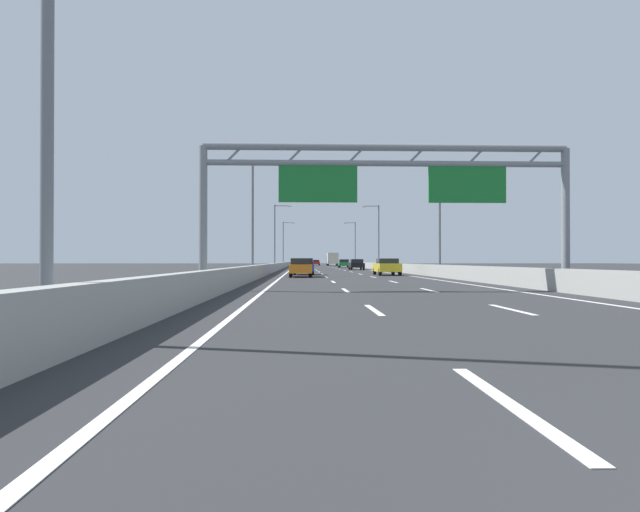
# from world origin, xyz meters

# --- Properties ---
(ground_plane) EXTENTS (260.00, 260.00, 0.00)m
(ground_plane) POSITION_xyz_m (0.00, 100.00, 0.00)
(ground_plane) COLOR #2D2D30
(lane_dash_left_0) EXTENTS (0.16, 3.00, 0.01)m
(lane_dash_left_0) POSITION_xyz_m (-1.80, 3.50, 0.01)
(lane_dash_left_0) COLOR white
(lane_dash_left_0) RESTS_ON ground_plane
(lane_dash_left_1) EXTENTS (0.16, 3.00, 0.01)m
(lane_dash_left_1) POSITION_xyz_m (-1.80, 12.50, 0.01)
(lane_dash_left_1) COLOR white
(lane_dash_left_1) RESTS_ON ground_plane
(lane_dash_left_2) EXTENTS (0.16, 3.00, 0.01)m
(lane_dash_left_2) POSITION_xyz_m (-1.80, 21.50, 0.01)
(lane_dash_left_2) COLOR white
(lane_dash_left_2) RESTS_ON ground_plane
(lane_dash_left_3) EXTENTS (0.16, 3.00, 0.01)m
(lane_dash_left_3) POSITION_xyz_m (-1.80, 30.50, 0.01)
(lane_dash_left_3) COLOR white
(lane_dash_left_3) RESTS_ON ground_plane
(lane_dash_left_4) EXTENTS (0.16, 3.00, 0.01)m
(lane_dash_left_4) POSITION_xyz_m (-1.80, 39.50, 0.01)
(lane_dash_left_4) COLOR white
(lane_dash_left_4) RESTS_ON ground_plane
(lane_dash_left_5) EXTENTS (0.16, 3.00, 0.01)m
(lane_dash_left_5) POSITION_xyz_m (-1.80, 48.50, 0.01)
(lane_dash_left_5) COLOR white
(lane_dash_left_5) RESTS_ON ground_plane
(lane_dash_left_6) EXTENTS (0.16, 3.00, 0.01)m
(lane_dash_left_6) POSITION_xyz_m (-1.80, 57.50, 0.01)
(lane_dash_left_6) COLOR white
(lane_dash_left_6) RESTS_ON ground_plane
(lane_dash_left_7) EXTENTS (0.16, 3.00, 0.01)m
(lane_dash_left_7) POSITION_xyz_m (-1.80, 66.50, 0.01)
(lane_dash_left_7) COLOR white
(lane_dash_left_7) RESTS_ON ground_plane
(lane_dash_left_8) EXTENTS (0.16, 3.00, 0.01)m
(lane_dash_left_8) POSITION_xyz_m (-1.80, 75.50, 0.01)
(lane_dash_left_8) COLOR white
(lane_dash_left_8) RESTS_ON ground_plane
(lane_dash_left_9) EXTENTS (0.16, 3.00, 0.01)m
(lane_dash_left_9) POSITION_xyz_m (-1.80, 84.50, 0.01)
(lane_dash_left_9) COLOR white
(lane_dash_left_9) RESTS_ON ground_plane
(lane_dash_left_10) EXTENTS (0.16, 3.00, 0.01)m
(lane_dash_left_10) POSITION_xyz_m (-1.80, 93.50, 0.01)
(lane_dash_left_10) COLOR white
(lane_dash_left_10) RESTS_ON ground_plane
(lane_dash_left_11) EXTENTS (0.16, 3.00, 0.01)m
(lane_dash_left_11) POSITION_xyz_m (-1.80, 102.50, 0.01)
(lane_dash_left_11) COLOR white
(lane_dash_left_11) RESTS_ON ground_plane
(lane_dash_left_12) EXTENTS (0.16, 3.00, 0.01)m
(lane_dash_left_12) POSITION_xyz_m (-1.80, 111.50, 0.01)
(lane_dash_left_12) COLOR white
(lane_dash_left_12) RESTS_ON ground_plane
(lane_dash_left_13) EXTENTS (0.16, 3.00, 0.01)m
(lane_dash_left_13) POSITION_xyz_m (-1.80, 120.50, 0.01)
(lane_dash_left_13) COLOR white
(lane_dash_left_13) RESTS_ON ground_plane
(lane_dash_left_14) EXTENTS (0.16, 3.00, 0.01)m
(lane_dash_left_14) POSITION_xyz_m (-1.80, 129.50, 0.01)
(lane_dash_left_14) COLOR white
(lane_dash_left_14) RESTS_ON ground_plane
(lane_dash_left_15) EXTENTS (0.16, 3.00, 0.01)m
(lane_dash_left_15) POSITION_xyz_m (-1.80, 138.50, 0.01)
(lane_dash_left_15) COLOR white
(lane_dash_left_15) RESTS_ON ground_plane
(lane_dash_left_16) EXTENTS (0.16, 3.00, 0.01)m
(lane_dash_left_16) POSITION_xyz_m (-1.80, 147.50, 0.01)
(lane_dash_left_16) COLOR white
(lane_dash_left_16) RESTS_ON ground_plane
(lane_dash_left_17) EXTENTS (0.16, 3.00, 0.01)m
(lane_dash_left_17) POSITION_xyz_m (-1.80, 156.50, 0.01)
(lane_dash_left_17) COLOR white
(lane_dash_left_17) RESTS_ON ground_plane
(lane_dash_right_1) EXTENTS (0.16, 3.00, 0.01)m
(lane_dash_right_1) POSITION_xyz_m (1.80, 12.50, 0.01)
(lane_dash_right_1) COLOR white
(lane_dash_right_1) RESTS_ON ground_plane
(lane_dash_right_2) EXTENTS (0.16, 3.00, 0.01)m
(lane_dash_right_2) POSITION_xyz_m (1.80, 21.50, 0.01)
(lane_dash_right_2) COLOR white
(lane_dash_right_2) RESTS_ON ground_plane
(lane_dash_right_3) EXTENTS (0.16, 3.00, 0.01)m
(lane_dash_right_3) POSITION_xyz_m (1.80, 30.50, 0.01)
(lane_dash_right_3) COLOR white
(lane_dash_right_3) RESTS_ON ground_plane
(lane_dash_right_4) EXTENTS (0.16, 3.00, 0.01)m
(lane_dash_right_4) POSITION_xyz_m (1.80, 39.50, 0.01)
(lane_dash_right_4) COLOR white
(lane_dash_right_4) RESTS_ON ground_plane
(lane_dash_right_5) EXTENTS (0.16, 3.00, 0.01)m
(lane_dash_right_5) POSITION_xyz_m (1.80, 48.50, 0.01)
(lane_dash_right_5) COLOR white
(lane_dash_right_5) RESTS_ON ground_plane
(lane_dash_right_6) EXTENTS (0.16, 3.00, 0.01)m
(lane_dash_right_6) POSITION_xyz_m (1.80, 57.50, 0.01)
(lane_dash_right_6) COLOR white
(lane_dash_right_6) RESTS_ON ground_plane
(lane_dash_right_7) EXTENTS (0.16, 3.00, 0.01)m
(lane_dash_right_7) POSITION_xyz_m (1.80, 66.50, 0.01)
(lane_dash_right_7) COLOR white
(lane_dash_right_7) RESTS_ON ground_plane
(lane_dash_right_8) EXTENTS (0.16, 3.00, 0.01)m
(lane_dash_right_8) POSITION_xyz_m (1.80, 75.50, 0.01)
(lane_dash_right_8) COLOR white
(lane_dash_right_8) RESTS_ON ground_plane
(lane_dash_right_9) EXTENTS (0.16, 3.00, 0.01)m
(lane_dash_right_9) POSITION_xyz_m (1.80, 84.50, 0.01)
(lane_dash_right_9) COLOR white
(lane_dash_right_9) RESTS_ON ground_plane
(lane_dash_right_10) EXTENTS (0.16, 3.00, 0.01)m
(lane_dash_right_10) POSITION_xyz_m (1.80, 93.50, 0.01)
(lane_dash_right_10) COLOR white
(lane_dash_right_10) RESTS_ON ground_plane
(lane_dash_right_11) EXTENTS (0.16, 3.00, 0.01)m
(lane_dash_right_11) POSITION_xyz_m (1.80, 102.50, 0.01)
(lane_dash_right_11) COLOR white
(lane_dash_right_11) RESTS_ON ground_plane
(lane_dash_right_12) EXTENTS (0.16, 3.00, 0.01)m
(lane_dash_right_12) POSITION_xyz_m (1.80, 111.50, 0.01)
(lane_dash_right_12) COLOR white
(lane_dash_right_12) RESTS_ON ground_plane
(lane_dash_right_13) EXTENTS (0.16, 3.00, 0.01)m
(lane_dash_right_13) POSITION_xyz_m (1.80, 120.50, 0.01)
(lane_dash_right_13) COLOR white
(lane_dash_right_13) RESTS_ON ground_plane
(lane_dash_right_14) EXTENTS (0.16, 3.00, 0.01)m
(lane_dash_right_14) POSITION_xyz_m (1.80, 129.50, 0.01)
(lane_dash_right_14) COLOR white
(lane_dash_right_14) RESTS_ON ground_plane
(lane_dash_right_15) EXTENTS (0.16, 3.00, 0.01)m
(lane_dash_right_15) POSITION_xyz_m (1.80, 138.50, 0.01)
(lane_dash_right_15) COLOR white
(lane_dash_right_15) RESTS_ON ground_plane
(lane_dash_right_16) EXTENTS (0.16, 3.00, 0.01)m
(lane_dash_right_16) POSITION_xyz_m (1.80, 147.50, 0.01)
(lane_dash_right_16) COLOR white
(lane_dash_right_16) RESTS_ON ground_plane
(lane_dash_right_17) EXTENTS (0.16, 3.00, 0.01)m
(lane_dash_right_17) POSITION_xyz_m (1.80, 156.50, 0.01)
(lane_dash_right_17) COLOR white
(lane_dash_right_17) RESTS_ON ground_plane
(edge_line_left) EXTENTS (0.16, 176.00, 0.01)m
(edge_line_left) POSITION_xyz_m (-5.25, 88.00, 0.01)
(edge_line_left) COLOR white
(edge_line_left) RESTS_ON ground_plane
(edge_line_right) EXTENTS (0.16, 176.00, 0.01)m
(edge_line_right) POSITION_xyz_m (5.25, 88.00, 0.01)
(edge_line_right) COLOR white
(edge_line_right) RESTS_ON ground_plane
(barrier_left) EXTENTS (0.45, 220.00, 0.95)m
(barrier_left) POSITION_xyz_m (-6.90, 110.00, 0.47)
(barrier_left) COLOR #9E9E99
(barrier_left) RESTS_ON ground_plane
(barrier_right) EXTENTS (0.45, 220.00, 0.95)m
(barrier_right) POSITION_xyz_m (6.90, 110.00, 0.47)
(barrier_right) COLOR #9E9E99
(barrier_right) RESTS_ON ground_plane
(sign_gantry) EXTENTS (16.17, 0.36, 6.36)m
(sign_gantry) POSITION_xyz_m (0.07, 21.78, 4.81)
(sign_gantry) COLOR gray
(sign_gantry) RESTS_ON ground_plane
(streetlamp_left_near) EXTENTS (2.58, 0.28, 9.50)m
(streetlamp_left_near) POSITION_xyz_m (-7.47, 7.35, 5.40)
(streetlamp_left_near) COLOR slate
(streetlamp_left_near) RESTS_ON ground_plane
(streetlamp_left_mid) EXTENTS (2.58, 0.28, 9.50)m
(streetlamp_left_mid) POSITION_xyz_m (-7.47, 42.42, 5.40)
(streetlamp_left_mid) COLOR slate
(streetlamp_left_mid) RESTS_ON ground_plane
(streetlamp_right_mid) EXTENTS (2.58, 0.28, 9.50)m
(streetlamp_right_mid) POSITION_xyz_m (7.47, 42.42, 5.40)
(streetlamp_right_mid) COLOR slate
(streetlamp_right_mid) RESTS_ON ground_plane
(streetlamp_left_far) EXTENTS (2.58, 0.28, 9.50)m
(streetlamp_left_far) POSITION_xyz_m (-7.47, 77.49, 5.40)
(streetlamp_left_far) COLOR slate
(streetlamp_left_far) RESTS_ON ground_plane
(streetlamp_right_far) EXTENTS (2.58, 0.28, 9.50)m
(streetlamp_right_far) POSITION_xyz_m (7.47, 77.49, 5.40)
(streetlamp_right_far) COLOR slate
(streetlamp_right_far) RESTS_ON ground_plane
(streetlamp_left_distant) EXTENTS (2.58, 0.28, 9.50)m
(streetlamp_left_distant) POSITION_xyz_m (-7.47, 112.56, 5.40)
(streetlamp_left_distant) COLOR slate
(streetlamp_left_distant) RESTS_ON ground_plane
(streetlamp_right_distant) EXTENTS (2.58, 0.28, 9.50)m
(streetlamp_right_distant) POSITION_xyz_m (7.47, 112.56, 5.40)
(streetlamp_right_distant) COLOR slate
(streetlamp_right_distant) RESTS_ON ground_plane
(blue_car) EXTENTS (1.79, 4.35, 1.47)m
(blue_car) POSITION_xyz_m (-3.52, 46.55, 0.76)
(blue_car) COLOR #2347AD
(blue_car) RESTS_ON ground_plane
(green_car) EXTENTS (1.83, 4.21, 1.47)m
(green_car) POSITION_xyz_m (3.78, 93.93, 0.76)
(green_car) COLOR #1E7A38
(green_car) RESTS_ON ground_plane
(orange_car) EXTENTS (1.71, 4.17, 1.45)m
(orange_car) POSITION_xyz_m (-3.77, 40.04, 0.75)
(orange_car) COLOR orange
(orange_car) RESTS_ON ground_plane
(red_car) EXTENTS (1.82, 4.70, 1.42)m
(red_car) POSITION_xyz_m (-0.04, 136.15, 0.73)
(red_car) COLOR red
(red_car) RESTS_ON ground_plane
(black_car) EXTENTS (1.86, 4.48, 1.46)m
(black_car) POSITION_xyz_m (3.77, 71.52, 0.75)
(black_car) COLOR black
(black_car) RESTS_ON ground_plane
(yellow_car) EXTENTS (1.89, 4.48, 1.45)m
(yellow_car) POSITION_xyz_m (3.71, 44.90, 0.76)
(yellow_car) COLOR yellow
(yellow_car) RESTS_ON ground_plane
(box_truck) EXTENTS (2.49, 7.68, 3.06)m
(box_truck) POSITION_xyz_m (3.50, 125.00, 1.69)
(box_truck) COLOR #194799
(box_truck) RESTS_ON ground_plane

